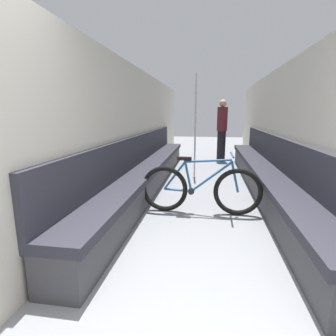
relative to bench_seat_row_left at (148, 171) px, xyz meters
The scene contains 7 objects.
wall_left 0.84m from the bench_seat_row_left, behind, with size 0.10×10.62×2.26m, color beige.
wall_right 2.57m from the bench_seat_row_left, ahead, with size 0.10×10.62×2.26m, color beige.
bench_seat_row_left is the anchor object (origin of this frame).
bench_seat_row_right 2.17m from the bench_seat_row_left, ahead, with size 0.49×6.46×1.02m.
bicycle 1.57m from the bench_seat_row_left, 48.34° to the right, with size 1.72×0.46×0.88m.
grab_pole_near 1.49m from the bench_seat_row_left, 48.82° to the left, with size 0.08×0.08×2.24m.
passenger_standing 3.52m from the bench_seat_row_left, 64.28° to the left, with size 0.30×0.30×1.80m.
Camera 1 is at (0.06, -1.08, 1.42)m, focal length 28.00 mm.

